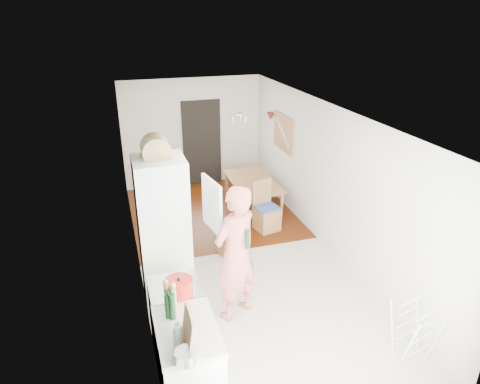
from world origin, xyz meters
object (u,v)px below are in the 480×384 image
dining_chair (267,207)px  person (235,242)px  drying_rack (414,333)px  dining_table (254,195)px  stool (228,244)px

dining_chair → person: bearing=-132.3°
person → dining_chair: bearing=-148.1°
person → drying_rack: 2.38m
dining_table → stool: (-1.07, -1.75, -0.05)m
dining_table → stool: size_ratio=3.66×
dining_chair → drying_rack: size_ratio=1.29×
person → drying_rack: person is taller
dining_table → stool: 2.05m
dining_table → dining_chair: size_ratio=1.44×
dining_table → dining_chair: (-0.13, -1.13, 0.24)m
person → dining_table: (1.39, 3.29, -0.88)m
dining_table → drying_rack: bearing=-174.7°
person → drying_rack: (1.77, -1.40, -0.75)m
drying_rack → stool: bearing=101.1°
person → stool: size_ratio=5.97×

